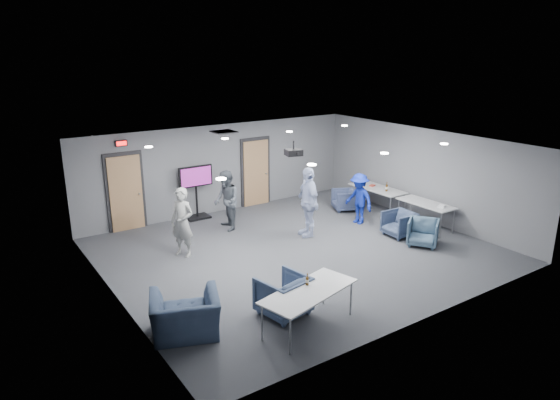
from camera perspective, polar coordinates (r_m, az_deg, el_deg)
floor at (r=12.60m, az=2.02°, el=-5.84°), size 9.00×9.00×0.00m
ceiling at (r=11.82m, az=2.15°, el=6.33°), size 9.00×9.00×0.00m
wall_back at (r=15.44m, az=-6.72°, el=3.60°), size 9.00×0.02×2.70m
wall_front at (r=9.41m, az=16.68°, el=-5.78°), size 9.00×0.02×2.70m
wall_left at (r=10.28m, az=-18.67°, el=-4.01°), size 0.02×8.00×2.70m
wall_right at (r=15.15m, az=15.98°, el=2.81°), size 0.02×8.00×2.70m
door_left at (r=14.38m, az=-17.23°, el=0.80°), size 1.06×0.17×2.24m
door_right at (r=16.04m, az=-2.80°, el=3.16°), size 1.06×0.17×2.24m
exit_sign at (r=14.06m, az=-17.69°, el=6.20°), size 0.32×0.08×0.16m
hvac_diffuser at (r=13.91m, az=-6.43°, el=7.76°), size 0.60×0.60×0.03m
downlights at (r=11.83m, az=2.15°, el=6.26°), size 6.18×3.78×0.02m
person_a at (r=12.26m, az=-11.10°, el=-2.52°), size 0.67×0.74×1.71m
person_b at (r=13.87m, az=-6.13°, el=-0.08°), size 0.79×0.93×1.68m
person_c at (r=13.35m, az=3.21°, el=-0.22°), size 0.70×1.18×1.89m
person_d at (r=14.51m, az=9.02°, el=0.15°), size 0.61×0.99×1.48m
chair_right_a at (r=15.77m, az=7.41°, el=0.01°), size 0.95×0.93×0.66m
chair_right_b at (r=13.85m, az=13.46°, el=-2.67°), size 0.79×0.77×0.68m
chair_right_c at (r=13.35m, az=16.01°, el=-3.59°), size 1.04×1.03×0.69m
chair_front_a at (r=9.61m, az=0.36°, el=-10.82°), size 0.98×1.00×0.79m
chair_front_b at (r=9.12m, az=-10.79°, el=-12.84°), size 1.47×1.38×0.77m
table_right_a at (r=15.79m, az=11.08°, el=1.21°), size 0.79×1.89×0.73m
table_right_b at (r=14.58m, az=16.34°, el=-0.50°), size 0.69×1.67×0.73m
table_front_left at (r=9.07m, az=3.32°, el=-10.52°), size 2.06×1.25×0.73m
bottle_front at (r=9.21m, az=3.13°, el=-9.19°), size 0.06×0.06×0.23m
bottle_right at (r=15.44m, az=12.09°, el=1.37°), size 0.08×0.08×0.29m
snack_box at (r=15.96m, az=10.50°, el=1.65°), size 0.22×0.18×0.04m
wrapper at (r=14.28m, az=17.99°, el=-0.68°), size 0.27×0.24×0.05m
tv_stand at (r=14.91m, az=-9.55°, el=1.25°), size 1.04×0.50×1.60m
projector at (r=12.45m, az=1.57°, el=5.47°), size 0.46×0.42×0.37m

